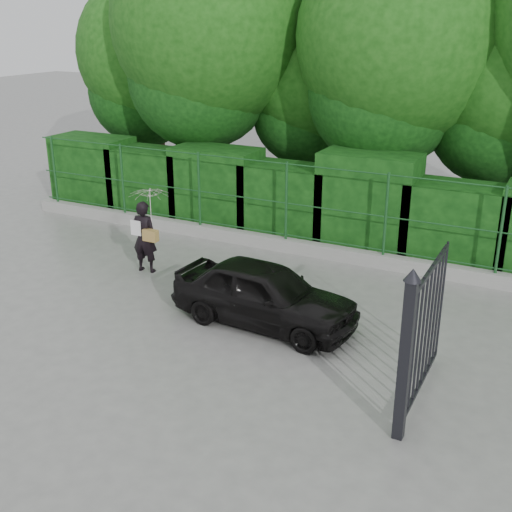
% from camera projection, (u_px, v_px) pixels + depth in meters
% --- Properties ---
extents(ground, '(80.00, 80.00, 0.00)m').
position_uv_depth(ground, '(159.00, 326.00, 11.28)').
color(ground, gray).
extents(kerb, '(14.00, 0.25, 0.30)m').
position_uv_depth(kerb, '(270.00, 242.00, 14.98)').
color(kerb, '#9E9E99').
rests_on(kerb, ground).
extents(fence, '(14.13, 0.06, 1.80)m').
position_uv_depth(fence, '(279.00, 200.00, 14.51)').
color(fence, '#194B20').
rests_on(fence, kerb).
extents(hedge, '(14.20, 1.20, 2.26)m').
position_uv_depth(hedge, '(288.00, 198.00, 15.52)').
color(hedge, black).
rests_on(hedge, ground).
extents(trees, '(17.10, 6.15, 8.08)m').
position_uv_depth(trees, '(371.00, 37.00, 15.61)').
color(trees, black).
rests_on(trees, ground).
extents(gate, '(0.22, 2.33, 2.36)m').
position_uv_depth(gate, '(415.00, 340.00, 8.31)').
color(gate, black).
rests_on(gate, ground).
extents(woman, '(0.87, 0.85, 1.82)m').
position_uv_depth(woman, '(148.00, 218.00, 13.28)').
color(woman, black).
rests_on(woman, ground).
extents(car, '(3.43, 1.57, 1.14)m').
position_uv_depth(car, '(265.00, 294.00, 11.19)').
color(car, black).
rests_on(car, ground).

